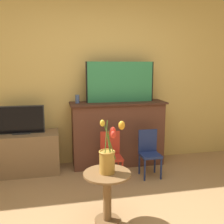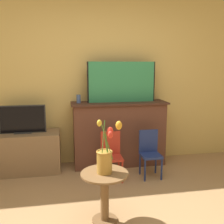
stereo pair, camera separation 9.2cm
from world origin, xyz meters
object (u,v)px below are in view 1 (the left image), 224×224
at_px(tv_monitor, 21,120).
at_px(vase_tulips, 108,157).
at_px(chair_red, 111,153).
at_px(chair_blue, 149,151).
at_px(painting, 120,82).

distance_m(tv_monitor, vase_tulips, 1.68).
bearing_deg(vase_tulips, chair_red, 76.50).
relative_size(chair_blue, vase_tulips, 1.19).
bearing_deg(painting, chair_blue, -61.23).
height_order(tv_monitor, chair_red, tv_monitor).
xyz_separation_m(tv_monitor, vase_tulips, (0.93, -1.40, -0.09)).
xyz_separation_m(tv_monitor, chair_blue, (1.68, -0.46, -0.40)).
relative_size(chair_red, vase_tulips, 1.19).
height_order(chair_blue, vase_tulips, vase_tulips).
xyz_separation_m(painting, chair_red, (-0.24, -0.50, -0.90)).
bearing_deg(chair_blue, chair_red, 179.24).
bearing_deg(tv_monitor, vase_tulips, -56.50).
relative_size(tv_monitor, vase_tulips, 1.17).
xyz_separation_m(chair_blue, vase_tulips, (-0.75, -0.95, 0.31)).
distance_m(tv_monitor, chair_red, 1.30).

